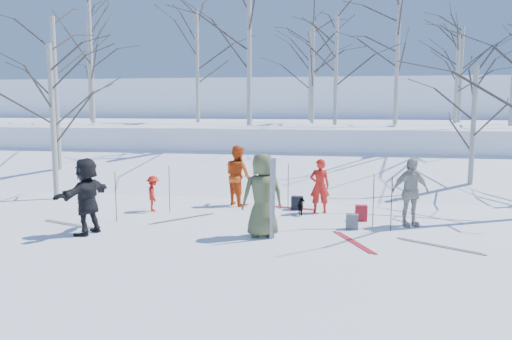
% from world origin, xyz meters
% --- Properties ---
extents(ground, '(120.00, 120.00, 0.00)m').
position_xyz_m(ground, '(0.00, 0.00, 0.00)').
color(ground, white).
rests_on(ground, ground).
extents(snow_ramp, '(70.00, 9.49, 4.12)m').
position_xyz_m(snow_ramp, '(0.00, 7.00, 0.15)').
color(snow_ramp, white).
rests_on(snow_ramp, ground).
extents(snow_plateau, '(70.00, 18.00, 2.20)m').
position_xyz_m(snow_plateau, '(0.00, 17.00, 1.00)').
color(snow_plateau, white).
rests_on(snow_plateau, ground).
extents(far_hill, '(90.00, 30.00, 6.00)m').
position_xyz_m(far_hill, '(0.00, 38.00, 2.00)').
color(far_hill, white).
rests_on(far_hill, ground).
extents(skier_olive_center, '(1.12, 0.92, 1.98)m').
position_xyz_m(skier_olive_center, '(0.51, -0.58, 0.99)').
color(skier_olive_center, '#4B5332').
rests_on(skier_olive_center, ground).
extents(skier_red_north, '(0.62, 0.46, 1.56)m').
position_xyz_m(skier_red_north, '(1.72, 2.28, 0.78)').
color(skier_red_north, red).
rests_on(skier_red_north, ground).
extents(skier_redor_behind, '(1.13, 1.12, 1.85)m').
position_xyz_m(skier_redor_behind, '(-0.83, 3.00, 0.92)').
color(skier_redor_behind, '#D34610').
rests_on(skier_redor_behind, ground).
extents(skier_red_seated, '(0.63, 0.77, 1.04)m').
position_xyz_m(skier_red_seated, '(-3.06, 1.66, 0.52)').
color(skier_red_seated, red).
rests_on(skier_red_seated, ground).
extents(skier_cream_east, '(1.11, 0.78, 1.76)m').
position_xyz_m(skier_cream_east, '(4.06, 1.11, 0.88)').
color(skier_cream_east, beige).
rests_on(skier_cream_east, ground).
extents(skier_grey_west, '(0.93, 1.79, 1.85)m').
position_xyz_m(skier_grey_west, '(-3.65, -1.08, 0.92)').
color(skier_grey_west, black).
rests_on(skier_grey_west, ground).
extents(dog, '(0.36, 0.58, 0.45)m').
position_xyz_m(dog, '(1.24, 1.93, 0.23)').
color(dog, black).
rests_on(dog, ground).
extents(upright_ski_left, '(0.09, 0.16, 1.90)m').
position_xyz_m(upright_ski_left, '(0.76, -0.83, 0.95)').
color(upright_ski_left, silver).
rests_on(upright_ski_left, ground).
extents(upright_ski_right, '(0.14, 0.23, 1.89)m').
position_xyz_m(upright_ski_right, '(0.80, -0.76, 0.95)').
color(upright_ski_right, silver).
rests_on(upright_ski_right, ground).
extents(ski_pair_a, '(0.98, 1.98, 0.02)m').
position_xyz_m(ski_pair_a, '(0.66, 2.80, 0.01)').
color(ski_pair_a, red).
rests_on(ski_pair_a, ground).
extents(ski_pair_b, '(1.91, 2.08, 0.02)m').
position_xyz_m(ski_pair_b, '(4.47, -0.75, 0.01)').
color(ski_pair_b, silver).
rests_on(ski_pair_b, ground).
extents(ski_pair_c, '(1.64, 2.05, 0.02)m').
position_xyz_m(ski_pair_c, '(2.62, -0.74, 0.01)').
color(ski_pair_c, red).
rests_on(ski_pair_c, ground).
extents(ski_pair_d, '(2.07, 2.10, 0.02)m').
position_xyz_m(ski_pair_d, '(-1.90, 0.82, 0.01)').
color(ski_pair_d, silver).
rests_on(ski_pair_d, ground).
extents(ski_pair_e, '(1.44, 2.03, 0.02)m').
position_xyz_m(ski_pair_e, '(-4.57, -0.31, 0.01)').
color(ski_pair_e, silver).
rests_on(ski_pair_e, ground).
extents(ski_pole_a, '(0.02, 0.02, 1.34)m').
position_xyz_m(ski_pole_a, '(0.76, 2.72, 0.67)').
color(ski_pole_a, black).
rests_on(ski_pole_a, ground).
extents(ski_pole_b, '(0.02, 0.02, 1.34)m').
position_xyz_m(ski_pole_b, '(-3.54, 0.23, 0.67)').
color(ski_pole_b, black).
rests_on(ski_pole_b, ground).
extents(ski_pole_c, '(0.02, 0.02, 1.34)m').
position_xyz_m(ski_pole_c, '(3.14, 0.88, 0.67)').
color(ski_pole_c, black).
rests_on(ski_pole_c, ground).
extents(ski_pole_d, '(0.02, 0.02, 1.34)m').
position_xyz_m(ski_pole_d, '(-0.19, 2.60, 0.67)').
color(ski_pole_d, black).
rests_on(ski_pole_d, ground).
extents(ski_pole_e, '(0.02, 0.02, 1.34)m').
position_xyz_m(ski_pole_e, '(-4.08, -0.54, 0.67)').
color(ski_pole_e, black).
rests_on(ski_pole_e, ground).
extents(ski_pole_f, '(0.02, 0.02, 1.34)m').
position_xyz_m(ski_pole_f, '(3.54, 0.46, 0.67)').
color(ski_pole_f, black).
rests_on(ski_pole_f, ground).
extents(ski_pole_g, '(0.02, 0.02, 1.34)m').
position_xyz_m(ski_pole_g, '(-4.34, -0.14, 0.67)').
color(ski_pole_g, black).
rests_on(ski_pole_g, ground).
extents(ski_pole_h, '(0.02, 0.02, 1.34)m').
position_xyz_m(ski_pole_h, '(0.36, 2.32, 0.67)').
color(ski_pole_h, black).
rests_on(ski_pole_h, ground).
extents(ski_pole_i, '(0.02, 0.02, 1.34)m').
position_xyz_m(ski_pole_i, '(-2.58, 1.68, 0.67)').
color(ski_pole_i, black).
rests_on(ski_pole_i, ground).
extents(backpack_red, '(0.32, 0.22, 0.42)m').
position_xyz_m(backpack_red, '(2.87, 1.46, 0.21)').
color(backpack_red, '#A81922').
rests_on(backpack_red, ground).
extents(backpack_grey, '(0.30, 0.20, 0.38)m').
position_xyz_m(backpack_grey, '(2.61, 0.48, 0.19)').
color(backpack_grey, '#585A60').
rests_on(backpack_grey, ground).
extents(backpack_dark, '(0.34, 0.24, 0.40)m').
position_xyz_m(backpack_dark, '(1.05, 2.59, 0.20)').
color(backpack_dark, black).
rests_on(backpack_dark, ground).
extents(birch_plateau_a, '(4.81, 4.81, 6.02)m').
position_xyz_m(birch_plateau_a, '(-9.79, 11.02, 5.21)').
color(birch_plateau_a, silver).
rests_on(birch_plateau_a, snow_plateau).
extents(birch_plateau_b, '(3.55, 3.55, 4.22)m').
position_xyz_m(birch_plateau_b, '(7.65, 13.52, 4.31)').
color(birch_plateau_b, silver).
rests_on(birch_plateau_b, snow_plateau).
extents(birch_plateau_c, '(3.91, 3.91, 4.73)m').
position_xyz_m(birch_plateau_c, '(8.08, 14.74, 4.57)').
color(birch_plateau_c, silver).
rests_on(birch_plateau_c, snow_plateau).
extents(birch_plateau_d, '(4.02, 4.02, 4.88)m').
position_xyz_m(birch_plateau_d, '(1.98, 10.62, 4.64)').
color(birch_plateau_d, silver).
rests_on(birch_plateau_d, snow_plateau).
extents(birch_plateau_e, '(5.30, 5.30, 6.71)m').
position_xyz_m(birch_plateau_e, '(-1.68, 9.44, 5.56)').
color(birch_plateau_e, silver).
rests_on(birch_plateau_e, snow_plateau).
extents(birch_plateau_f, '(4.49, 4.49, 5.56)m').
position_xyz_m(birch_plateau_f, '(-4.89, 12.53, 4.98)').
color(birch_plateau_f, silver).
rests_on(birch_plateau_f, snow_plateau).
extents(birch_plateau_g, '(4.36, 4.36, 5.37)m').
position_xyz_m(birch_plateau_g, '(4.62, 11.13, 4.89)').
color(birch_plateau_g, silver).
rests_on(birch_plateau_g, snow_plateau).
extents(birch_plateau_h, '(4.46, 4.46, 5.51)m').
position_xyz_m(birch_plateau_h, '(-11.40, 13.85, 4.95)').
color(birch_plateau_h, silver).
rests_on(birch_plateau_h, snow_plateau).
extents(birch_plateau_j, '(3.95, 3.95, 4.79)m').
position_xyz_m(birch_plateau_j, '(0.87, 12.21, 4.59)').
color(birch_plateau_j, silver).
rests_on(birch_plateau_j, snow_plateau).
extents(birch_plateau_k, '(4.11, 4.11, 5.02)m').
position_xyz_m(birch_plateau_k, '(0.47, 16.48, 4.71)').
color(birch_plateau_k, silver).
rests_on(birch_plateau_k, snow_plateau).
extents(birch_edge_a, '(4.11, 4.11, 5.01)m').
position_xyz_m(birch_edge_a, '(-6.94, 2.94, 2.51)').
color(birch_edge_a, silver).
rests_on(birch_edge_a, ground).
extents(birch_edge_d, '(5.10, 5.10, 6.43)m').
position_xyz_m(birch_edge_d, '(-8.66, 6.00, 3.21)').
color(birch_edge_d, silver).
rests_on(birch_edge_d, ground).
extents(birch_edge_e, '(3.64, 3.64, 4.34)m').
position_xyz_m(birch_edge_e, '(6.58, 5.59, 2.17)').
color(birch_edge_e, silver).
rests_on(birch_edge_e, ground).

